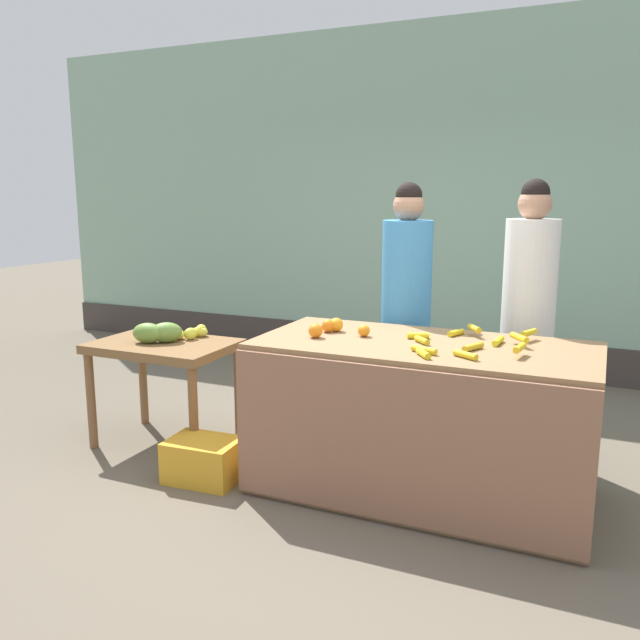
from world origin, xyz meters
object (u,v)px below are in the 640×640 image
at_px(vendor_woman_blue_shirt, 406,316).
at_px(produce_sack, 310,388).
at_px(produce_crate, 204,460).
at_px(vendor_woman_white_shirt, 528,321).

bearing_deg(vendor_woman_blue_shirt, produce_sack, 170.08).
relative_size(vendor_woman_blue_shirt, produce_sack, 3.48).
distance_m(vendor_woman_blue_shirt, produce_sack, 1.04).
bearing_deg(produce_crate, vendor_woman_white_shirt, 34.86).
bearing_deg(produce_sack, vendor_woman_white_shirt, -1.49).
height_order(vendor_woman_blue_shirt, produce_crate, vendor_woman_blue_shirt).
distance_m(vendor_woman_blue_shirt, vendor_woman_white_shirt, 0.80).
xyz_separation_m(vendor_woman_white_shirt, produce_sack, (-1.59, 0.04, -0.67)).
height_order(vendor_woman_blue_shirt, produce_sack, vendor_woman_blue_shirt).
xyz_separation_m(vendor_woman_blue_shirt, vendor_woman_white_shirt, (0.79, 0.10, 0.01)).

